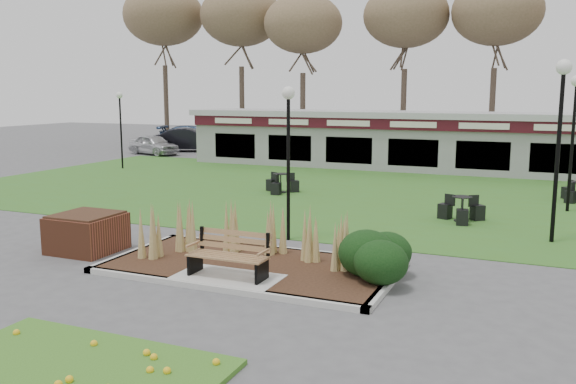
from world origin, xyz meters
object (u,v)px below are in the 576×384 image
at_px(lamp_post_mid_right, 575,113).
at_px(bistro_set_b, 281,186).
at_px(lamp_post_far_right, 561,111).
at_px(lamp_post_far_left, 120,113).
at_px(car_blue, 195,136).
at_px(bistro_set_c, 461,213).
at_px(car_black, 190,140).
at_px(food_pavilion, 419,141).
at_px(park_bench, 230,254).
at_px(brick_planter, 87,232).
at_px(lamp_post_mid_left, 288,129).
at_px(car_silver, 154,145).

xyz_separation_m(lamp_post_mid_right, bistro_set_b, (-10.17, -0.27, -2.95)).
bearing_deg(lamp_post_far_right, lamp_post_far_left, 158.08).
bearing_deg(car_blue, bistro_set_c, -148.17).
bearing_deg(lamp_post_far_left, lamp_post_far_right, -21.92).
bearing_deg(car_black, food_pavilion, -122.99).
height_order(park_bench, food_pavilion, food_pavilion).
distance_m(brick_planter, lamp_post_far_left, 16.79).
xyz_separation_m(brick_planter, car_black, (-11.27, 22.66, 0.28)).
bearing_deg(brick_planter, lamp_post_mid_left, 36.26).
relative_size(lamp_post_mid_left, car_black, 0.87).
height_order(park_bench, lamp_post_far_left, lamp_post_far_left).
distance_m(lamp_post_mid_right, car_black, 25.69).
height_order(park_bench, car_black, car_black).
distance_m(lamp_post_far_right, car_black, 27.91).
xyz_separation_m(food_pavilion, car_blue, (-17.35, 7.04, -0.73)).
height_order(park_bench, lamp_post_mid_left, lamp_post_mid_left).
bearing_deg(car_blue, car_black, -169.44).
relative_size(lamp_post_far_right, car_silver, 1.27).
relative_size(brick_planter, lamp_post_mid_left, 0.37).
xyz_separation_m(lamp_post_mid_left, car_black, (-15.38, 19.65, -2.18)).
distance_m(park_bench, food_pavilion, 19.73).
xyz_separation_m(lamp_post_mid_left, bistro_set_b, (-3.24, 6.85, -2.67)).
bearing_deg(lamp_post_far_right, car_black, 141.76).
bearing_deg(bistro_set_c, bistro_set_b, 159.40).
bearing_deg(car_black, car_silver, 139.96).
relative_size(brick_planter, car_blue, 0.29).
height_order(car_black, car_blue, car_black).
height_order(lamp_post_mid_left, car_black, lamp_post_mid_left).
distance_m(bistro_set_b, car_silver, 16.58).
bearing_deg(car_silver, brick_planter, -131.49).
bearing_deg(brick_planter, car_black, 116.43).
distance_m(bistro_set_b, car_black, 17.64).
bearing_deg(car_blue, lamp_post_mid_left, -159.69).
distance_m(park_bench, brick_planter, 4.47).
bearing_deg(car_blue, food_pavilion, -128.35).
relative_size(bistro_set_c, car_black, 0.31).
distance_m(lamp_post_far_left, bistro_set_b, 11.39).
bearing_deg(lamp_post_mid_left, bistro_set_c, 46.63).
relative_size(lamp_post_far_right, car_blue, 0.92).
xyz_separation_m(bistro_set_b, car_black, (-12.13, 12.79, 0.49)).
bearing_deg(lamp_post_mid_right, brick_planter, -137.41).
bearing_deg(lamp_post_mid_right, lamp_post_mid_left, -134.17).
xyz_separation_m(lamp_post_mid_left, lamp_post_mid_right, (6.92, 7.12, 0.28)).
height_order(brick_planter, bistro_set_b, brick_planter).
distance_m(lamp_post_far_left, car_blue, 13.04).
relative_size(car_silver, car_black, 0.80).
bearing_deg(lamp_post_far_left, bistro_set_c, -19.95).
height_order(lamp_post_far_right, bistro_set_b, lamp_post_far_right).
bearing_deg(car_black, lamp_post_far_left, 170.69).
relative_size(bistro_set_c, car_silver, 0.38).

